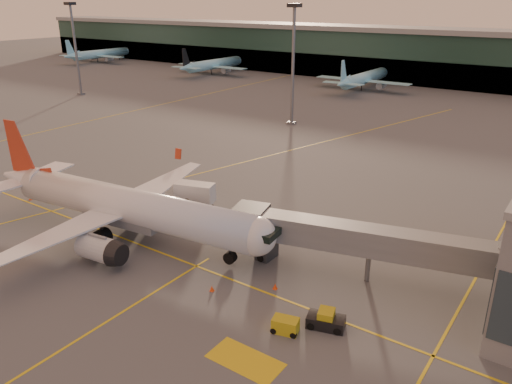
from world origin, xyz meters
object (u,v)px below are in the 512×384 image
Objects in this scene: gpu_cart at (285,326)px; pushback_tug at (326,320)px; main_airplane at (123,206)px; catering_truck at (195,196)px.

gpu_cart is 3.61m from pushback_tug.
main_airplane reaches higher than pushback_tug.
main_airplane is at bearing 159.33° from pushback_tug.
pushback_tug is at bearing -43.06° from catering_truck.
catering_truck is 1.55× the size of pushback_tug.
main_airplane is at bearing 155.34° from gpu_cart.
catering_truck is at bearing 72.90° from main_airplane.
catering_truck is (1.90, 10.49, -1.71)m from main_airplane.
pushback_tug is (25.89, -12.54, -1.59)m from catering_truck.
main_airplane is 25.92m from gpu_cart.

